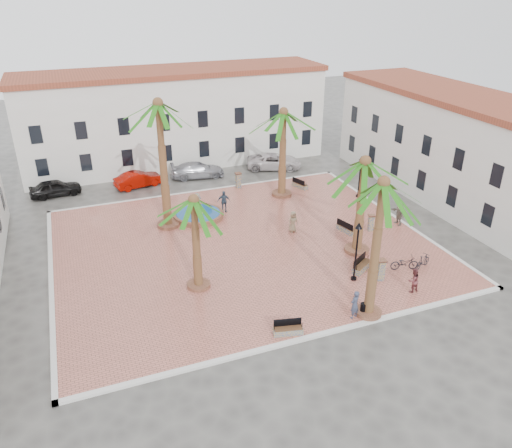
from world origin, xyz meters
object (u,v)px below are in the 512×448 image
object	(u,v)px
bollard_se	(381,269)
pedestrian_fountain_a	(293,222)
car_white	(274,161)
palm_ne	(283,123)
bench_s	(288,330)
fountain	(198,214)
cyclist_a	(355,305)
bollard_e	(371,222)
pedestrian_north	(168,192)
palm_nw	(159,117)
litter_bin	(363,309)
car_red	(139,179)
palm_sw	(194,211)
cyclist_b	(413,280)
palm_s	(382,198)
bench_se	(362,266)
bench_ne	(300,185)
bollard_n	(238,180)
car_black	(55,188)
lamppost_s	(357,242)
pedestrian_fountain_b	(224,201)
pedestrian_east	(399,213)
car_silver	(198,170)
bicycle_a	(404,263)
bicycle_b	(423,261)
lamppost_e	(360,169)

from	to	relation	value
bollard_se	pedestrian_fountain_a	size ratio (longest dim) A/B	0.89
pedestrian_fountain_a	car_white	distance (m)	14.49
palm_ne	bench_s	bearing A→B (deg)	-112.83
fountain	palm_ne	world-z (taller)	palm_ne
palm_ne	cyclist_a	bearing A→B (deg)	-100.89
bollard_e	pedestrian_north	xyz separation A→B (m)	(-13.14, 11.00, 0.25)
palm_nw	litter_bin	bearing A→B (deg)	-62.44
palm_ne	car_red	size ratio (longest dim) A/B	1.76
palm_ne	palm_sw	bearing A→B (deg)	-132.91
bollard_e	litter_bin	xyz separation A→B (m)	(-6.23, -8.90, -0.32)
bollard_e	cyclist_b	xyz separation A→B (m)	(-2.19, -8.00, 0.13)
palm_s	bollard_e	bearing A→B (deg)	56.59
bench_se	bench_ne	world-z (taller)	bench_se
bollard_n	litter_bin	distance (m)	20.68
fountain	car_black	xyz separation A→B (m)	(-10.51, 9.21, 0.31)
lamppost_s	pedestrian_fountain_b	xyz separation A→B (m)	(-4.48, 12.88, -1.84)
pedestrian_east	car_white	bearing A→B (deg)	-163.39
cyclist_a	car_silver	distance (m)	25.25
litter_bin	car_black	bearing A→B (deg)	122.26
pedestrian_fountain_a	bench_ne	bearing A→B (deg)	55.92
bench_s	pedestrian_east	world-z (taller)	pedestrian_east
lamppost_s	bollard_e	world-z (taller)	lamppost_s
pedestrian_fountain_b	bicycle_a	bearing A→B (deg)	-44.14
palm_ne	car_white	world-z (taller)	palm_ne
palm_nw	bench_se	xyz separation A→B (m)	(10.45, -11.02, -8.25)
bench_ne	palm_s	bearing A→B (deg)	147.38
litter_bin	pedestrian_fountain_a	distance (m)	10.88
bench_se	car_red	size ratio (longest dim) A/B	0.41
palm_s	pedestrian_fountain_b	distance (m)	17.81
car_red	bench_se	bearing A→B (deg)	-164.44
palm_s	car_silver	world-z (taller)	palm_s
bicycle_b	car_black	world-z (taller)	car_black
bench_s	lamppost_e	world-z (taller)	lamppost_e
palm_nw	bench_s	size ratio (longest dim) A/B	5.88
palm_nw	palm_ne	xyz separation A→B (m)	(10.68, 2.49, -2.03)
cyclist_b	pedestrian_fountain_b	xyz separation A→B (m)	(-7.10, 15.32, 0.11)
bench_se	pedestrian_fountain_b	world-z (taller)	pedestrian_fountain_b
lamppost_s	bollard_e	bearing A→B (deg)	49.13
pedestrian_fountain_b	pedestrian_north	size ratio (longest dim) A/B	0.98
bollard_e	pedestrian_fountain_b	size ratio (longest dim) A/B	0.72
pedestrian_north	car_red	xyz separation A→B (m)	(-1.72, 4.71, -0.34)
bench_s	car_white	world-z (taller)	car_white
palm_s	bicycle_b	world-z (taller)	palm_s
cyclist_b	car_white	size ratio (longest dim) A/B	0.29
palm_sw	bench_s	world-z (taller)	palm_sw
pedestrian_north	lamppost_e	bearing A→B (deg)	-110.45
palm_s	car_black	distance (m)	30.66
lamppost_e	car_white	xyz separation A→B (m)	(-3.86, 9.72, -1.91)
bicycle_b	palm_sw	bearing A→B (deg)	57.37
bollard_n	pedestrian_fountain_b	distance (m)	5.27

